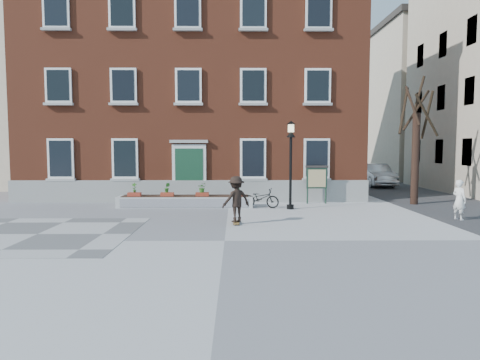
{
  "coord_description": "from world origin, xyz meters",
  "views": [
    {
      "loc": [
        0.33,
        -12.51,
        2.79
      ],
      "look_at": [
        0.5,
        4.0,
        1.5
      ],
      "focal_mm": 32.0,
      "sensor_mm": 36.0,
      "label": 1
    }
  ],
  "objects_px": {
    "bystander": "(459,200)",
    "notice_board": "(317,178)",
    "lamp_post": "(291,152)",
    "skateboarder": "(236,199)",
    "parked_car": "(376,175)",
    "bicycle": "(261,198)"
  },
  "relations": [
    {
      "from": "bicycle",
      "to": "skateboarder",
      "type": "distance_m",
      "value": 4.28
    },
    {
      "from": "bystander",
      "to": "notice_board",
      "type": "bearing_deg",
      "value": 21.29
    },
    {
      "from": "skateboarder",
      "to": "notice_board",
      "type": "bearing_deg",
      "value": 54.24
    },
    {
      "from": "bicycle",
      "to": "parked_car",
      "type": "height_order",
      "value": "parked_car"
    },
    {
      "from": "bystander",
      "to": "skateboarder",
      "type": "distance_m",
      "value": 8.55
    },
    {
      "from": "parked_car",
      "to": "skateboarder",
      "type": "relative_size",
      "value": 2.76
    },
    {
      "from": "skateboarder",
      "to": "bystander",
      "type": "bearing_deg",
      "value": 5.33
    },
    {
      "from": "notice_board",
      "to": "bystander",
      "type": "bearing_deg",
      "value": -45.82
    },
    {
      "from": "bicycle",
      "to": "lamp_post",
      "type": "height_order",
      "value": "lamp_post"
    },
    {
      "from": "lamp_post",
      "to": "skateboarder",
      "type": "relative_size",
      "value": 2.27
    },
    {
      "from": "bicycle",
      "to": "parked_car",
      "type": "relative_size",
      "value": 0.35
    },
    {
      "from": "bystander",
      "to": "notice_board",
      "type": "distance_m",
      "value": 6.56
    },
    {
      "from": "bicycle",
      "to": "notice_board",
      "type": "height_order",
      "value": "notice_board"
    },
    {
      "from": "bystander",
      "to": "lamp_post",
      "type": "relative_size",
      "value": 0.39
    },
    {
      "from": "parked_car",
      "to": "skateboarder",
      "type": "distance_m",
      "value": 17.85
    },
    {
      "from": "lamp_post",
      "to": "notice_board",
      "type": "bearing_deg",
      "value": 50.1
    },
    {
      "from": "parked_car",
      "to": "notice_board",
      "type": "xyz_separation_m",
      "value": [
        -5.97,
        -9.35,
        0.47
      ]
    },
    {
      "from": "bystander",
      "to": "lamp_post",
      "type": "height_order",
      "value": "lamp_post"
    },
    {
      "from": "parked_car",
      "to": "notice_board",
      "type": "height_order",
      "value": "notice_board"
    },
    {
      "from": "parked_car",
      "to": "notice_board",
      "type": "relative_size",
      "value": 2.56
    },
    {
      "from": "parked_car",
      "to": "bystander",
      "type": "distance_m",
      "value": 14.12
    },
    {
      "from": "parked_car",
      "to": "bicycle",
      "type": "bearing_deg",
      "value": -129.25
    }
  ]
}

